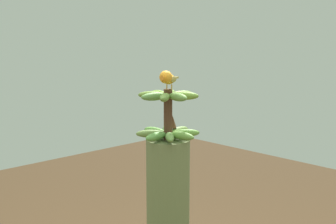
# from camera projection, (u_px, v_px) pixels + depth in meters

# --- Properties ---
(banana_bunch) EXTENTS (0.28, 0.28, 0.22)m
(banana_bunch) POSITION_uv_depth(u_px,v_px,m) (168.00, 115.00, 1.64)
(banana_bunch) COLOR #4C2D1E
(banana_bunch) RESTS_ON banana_tree
(perched_bird) EXTENTS (0.16, 0.09, 0.08)m
(perched_bird) POSITION_uv_depth(u_px,v_px,m) (168.00, 78.00, 1.58)
(perched_bird) COLOR #C68933
(perched_bird) RESTS_ON banana_bunch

